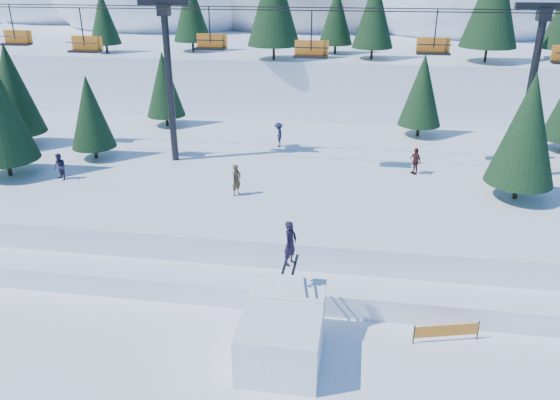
# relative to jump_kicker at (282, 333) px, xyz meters

# --- Properties ---
(ground) EXTENTS (160.00, 160.00, 0.00)m
(ground) POSITION_rel_jump_kicker_xyz_m (-0.77, -1.98, -1.20)
(ground) COLOR white
(ground) RESTS_ON ground
(mid_shelf) EXTENTS (70.00, 22.00, 2.50)m
(mid_shelf) POSITION_rel_jump_kicker_xyz_m (-0.77, 16.02, 0.05)
(mid_shelf) COLOR white
(mid_shelf) RESTS_ON ground
(berm) EXTENTS (70.00, 6.00, 1.10)m
(berm) POSITION_rel_jump_kicker_xyz_m (-0.77, 6.02, -0.65)
(berm) COLOR white
(berm) RESTS_ON ground
(mountain_ridge) EXTENTS (119.00, 61.36, 26.46)m
(mountain_ridge) POSITION_rel_jump_kicker_xyz_m (-5.85, 71.38, 8.44)
(mountain_ridge) COLOR white
(mountain_ridge) RESTS_ON ground
(jump_kicker) EXTENTS (3.13, 4.36, 5.41)m
(jump_kicker) POSITION_rel_jump_kicker_xyz_m (0.00, 0.00, 0.00)
(jump_kicker) COLOR white
(jump_kicker) RESTS_ON ground
(chairlift) EXTENTS (46.08, 3.21, 10.28)m
(chairlift) POSITION_rel_jump_kicker_xyz_m (-0.19, 16.07, 8.12)
(chairlift) COLOR black
(chairlift) RESTS_ON mid_shelf
(conifer_stand) EXTENTS (61.09, 16.52, 8.55)m
(conifer_stand) POSITION_rel_jump_kicker_xyz_m (3.22, 16.56, 5.36)
(conifer_stand) COLOR black
(conifer_stand) RESTS_ON mid_shelf
(distant_skiers) EXTENTS (30.83, 10.37, 1.85)m
(distant_skiers) POSITION_rel_jump_kicker_xyz_m (-0.35, 16.50, 2.19)
(distant_skiers) COLOR #48331F
(distant_skiers) RESTS_ON mid_shelf
(banner_near) EXTENTS (2.76, 0.78, 0.90)m
(banner_near) POSITION_rel_jump_kicker_xyz_m (6.66, 2.06, -0.66)
(banner_near) COLOR black
(banner_near) RESTS_ON ground
(banner_far) EXTENTS (2.80, 0.63, 0.90)m
(banner_far) POSITION_rel_jump_kicker_xyz_m (7.18, 4.91, -0.66)
(banner_far) COLOR black
(banner_far) RESTS_ON ground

